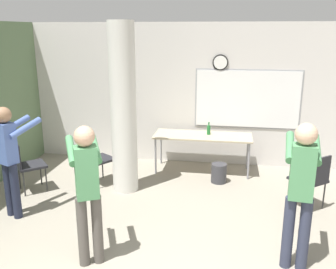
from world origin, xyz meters
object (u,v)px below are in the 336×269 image
folding_table (203,137)px  person_playing_front (87,185)px  person_watching_back (9,153)px  bottle_on_table (209,130)px  chair_near_pillar (96,157)px  chair_by_left_wall (27,163)px  person_playing_side (301,185)px  chair_mid_room (312,178)px

folding_table → person_playing_front: person_playing_front is taller
person_watching_back → person_playing_front: 1.77m
bottle_on_table → chair_near_pillar: (-1.89, -1.02, -0.31)m
folding_table → chair_by_left_wall: (-2.83, -1.44, -0.17)m
person_playing_side → person_playing_front: person_playing_side is taller
folding_table → chair_mid_room: 2.20m
person_playing_front → chair_mid_room: bearing=33.4°
folding_table → person_watching_back: bearing=-138.6°
chair_by_left_wall → person_playing_side: (4.11, -1.44, 0.50)m
bottle_on_table → person_playing_side: size_ratio=0.14×
bottle_on_table → chair_by_left_wall: bottle_on_table is taller
chair_mid_room → person_playing_side: person_playing_side is taller
chair_mid_room → person_playing_side: (-0.47, -1.55, 0.50)m
chair_mid_room → folding_table: bearing=142.8°
chair_by_left_wall → person_playing_front: (1.77, -1.75, 0.47)m
bottle_on_table → chair_by_left_wall: size_ratio=0.28×
bottle_on_table → person_playing_side: 3.17m
person_playing_side → bottle_on_table: bearing=111.9°
chair_near_pillar → chair_mid_room: 3.56m
bottle_on_table → person_playing_front: person_playing_front is taller
chair_mid_room → bottle_on_table: bearing=139.8°
chair_by_left_wall → chair_near_pillar: bearing=24.6°
folding_table → chair_near_pillar: chair_near_pillar is taller
chair_near_pillar → person_playing_side: bearing=-32.0°
person_watching_back → person_playing_front: person_playing_front is taller
person_playing_side → person_watching_back: person_playing_side is taller
folding_table → bottle_on_table: bottle_on_table is taller
chair_by_left_wall → person_watching_back: (0.26, -0.83, 0.45)m
bottle_on_table → person_watching_back: 3.55m
chair_mid_room → person_watching_back: size_ratio=0.53×
chair_by_left_wall → person_playing_front: bearing=-44.6°
person_playing_front → bottle_on_table: bearing=70.2°
chair_near_pillar → person_playing_side: person_playing_side is taller
person_watching_back → chair_mid_room: bearing=12.3°
person_watching_back → person_playing_front: size_ratio=0.98×
folding_table → chair_mid_room: bearing=-37.2°
bottle_on_table → chair_by_left_wall: bearing=-153.0°
chair_by_left_wall → chair_mid_room: (4.58, 0.11, 0.00)m
chair_mid_room → person_watching_back: (-4.32, -0.94, 0.45)m
folding_table → chair_near_pillar: bearing=-151.8°
chair_mid_room → chair_by_left_wall: bearing=-178.6°
folding_table → bottle_on_table: bearing=30.3°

